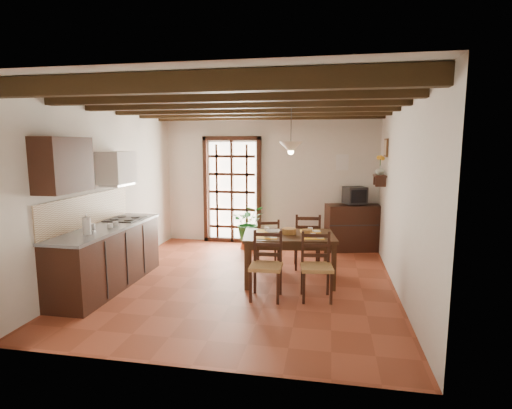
% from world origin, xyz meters
% --- Properties ---
extents(ground_plane, '(5.00, 5.00, 0.00)m').
position_xyz_m(ground_plane, '(0.00, 0.00, 0.00)').
color(ground_plane, brown).
extents(room_shell, '(4.52, 5.02, 2.81)m').
position_xyz_m(room_shell, '(0.00, 0.00, 1.82)').
color(room_shell, silver).
rests_on(room_shell, ground_plane).
extents(ceiling_beams, '(4.50, 4.34, 0.20)m').
position_xyz_m(ceiling_beams, '(0.00, 0.00, 2.69)').
color(ceiling_beams, black).
rests_on(ceiling_beams, room_shell).
extents(french_door, '(1.26, 0.11, 2.32)m').
position_xyz_m(french_door, '(-0.80, 2.45, 1.18)').
color(french_door, white).
rests_on(french_door, ground_plane).
extents(kitchen_counter, '(0.64, 2.25, 1.38)m').
position_xyz_m(kitchen_counter, '(-1.96, -0.60, 0.47)').
color(kitchen_counter, black).
rests_on(kitchen_counter, ground_plane).
extents(upper_cabinet, '(0.35, 0.80, 0.70)m').
position_xyz_m(upper_cabinet, '(-2.08, -1.30, 1.85)').
color(upper_cabinet, black).
rests_on(upper_cabinet, room_shell).
extents(range_hood, '(0.38, 0.60, 0.54)m').
position_xyz_m(range_hood, '(-2.05, -0.05, 1.73)').
color(range_hood, white).
rests_on(range_hood, room_shell).
extents(counter_items, '(0.50, 1.43, 0.25)m').
position_xyz_m(counter_items, '(-1.95, -0.51, 0.96)').
color(counter_items, black).
rests_on(counter_items, kitchen_counter).
extents(dining_table, '(1.49, 1.07, 0.75)m').
position_xyz_m(dining_table, '(0.67, 0.11, 0.65)').
color(dining_table, '#382112').
rests_on(dining_table, ground_plane).
extents(chair_near_left, '(0.44, 0.42, 0.92)m').
position_xyz_m(chair_near_left, '(0.43, -0.63, 0.29)').
color(chair_near_left, '#A77C47').
rests_on(chair_near_left, ground_plane).
extents(chair_near_right, '(0.47, 0.46, 0.91)m').
position_xyz_m(chair_near_right, '(1.11, -0.53, 0.29)').
color(chair_near_right, '#A77C47').
rests_on(chair_near_right, ground_plane).
extents(chair_far_left, '(0.49, 0.48, 0.86)m').
position_xyz_m(chair_far_left, '(0.23, 0.76, 0.27)').
color(chair_far_left, '#A77C47').
rests_on(chair_far_left, ground_plane).
extents(chair_far_right, '(0.49, 0.47, 0.96)m').
position_xyz_m(chair_far_right, '(0.90, 0.86, 0.30)').
color(chair_far_right, '#A77C47').
rests_on(chair_far_right, ground_plane).
extents(table_setting, '(1.00, 0.67, 0.09)m').
position_xyz_m(table_setting, '(0.67, 0.11, 0.77)').
color(table_setting, yellow).
rests_on(table_setting, dining_table).
extents(table_bowl, '(0.22, 0.22, 0.05)m').
position_xyz_m(table_bowl, '(0.42, 0.12, 0.77)').
color(table_bowl, white).
rests_on(table_bowl, dining_table).
extents(sideboard, '(1.17, 0.73, 0.92)m').
position_xyz_m(sideboard, '(1.75, 2.23, 0.46)').
color(sideboard, black).
rests_on(sideboard, ground_plane).
extents(crt_tv, '(0.50, 0.49, 0.34)m').
position_xyz_m(crt_tv, '(1.75, 2.22, 1.11)').
color(crt_tv, black).
rests_on(crt_tv, sideboard).
extents(fuse_box, '(0.25, 0.03, 0.32)m').
position_xyz_m(fuse_box, '(1.50, 2.48, 1.75)').
color(fuse_box, white).
rests_on(fuse_box, room_shell).
extents(plant_pot, '(0.38, 0.38, 0.23)m').
position_xyz_m(plant_pot, '(-0.33, 1.95, 0.11)').
color(plant_pot, maroon).
rests_on(plant_pot, ground_plane).
extents(potted_plant, '(1.97, 1.79, 1.87)m').
position_xyz_m(potted_plant, '(-0.33, 1.95, 0.57)').
color(potted_plant, '#144C19').
rests_on(potted_plant, ground_plane).
extents(wall_shelf, '(0.20, 0.42, 0.20)m').
position_xyz_m(wall_shelf, '(2.14, 1.60, 1.51)').
color(wall_shelf, black).
rests_on(wall_shelf, room_shell).
extents(shelf_vase, '(0.15, 0.15, 0.15)m').
position_xyz_m(shelf_vase, '(2.14, 1.60, 1.65)').
color(shelf_vase, '#B2BFB2').
rests_on(shelf_vase, wall_shelf).
extents(shelf_flowers, '(0.14, 0.14, 0.36)m').
position_xyz_m(shelf_flowers, '(2.14, 1.60, 1.86)').
color(shelf_flowers, yellow).
rests_on(shelf_flowers, shelf_vase).
extents(framed_picture, '(0.03, 0.32, 0.32)m').
position_xyz_m(framed_picture, '(2.22, 1.60, 2.05)').
color(framed_picture, brown).
rests_on(framed_picture, room_shell).
extents(pendant_lamp, '(0.36, 0.36, 0.84)m').
position_xyz_m(pendant_lamp, '(0.67, 0.21, 2.08)').
color(pendant_lamp, black).
rests_on(pendant_lamp, room_shell).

